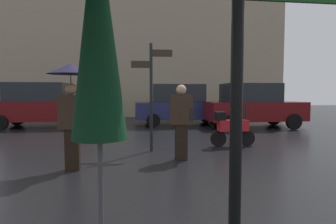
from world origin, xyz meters
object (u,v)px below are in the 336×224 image
object	(u,v)px
folded_patio_umbrella_near	(98,35)
pedestrian_with_umbrella	(71,92)
parked_scooter	(231,127)
parked_car_left	(253,105)
pedestrian_with_bag	(182,118)
parked_car_distant	(42,105)
parked_car_right	(180,105)
street_signpost	(151,86)

from	to	relation	value
folded_patio_umbrella_near	pedestrian_with_umbrella	xyz separation A→B (m)	(-0.95, 3.84, -0.37)
folded_patio_umbrella_near	pedestrian_with_umbrella	size ratio (longest dim) A/B	1.32
parked_scooter	parked_car_left	distance (m)	4.90
folded_patio_umbrella_near	parked_car_left	size ratio (longest dim) A/B	0.66
parked_scooter	pedestrian_with_bag	bearing A→B (deg)	-117.61
pedestrian_with_umbrella	parked_scooter	distance (m)	4.65
folded_patio_umbrella_near	parked_scooter	size ratio (longest dim) A/B	2.12
pedestrian_with_bag	parked_car_distant	distance (m)	8.75
folded_patio_umbrella_near	parked_scooter	xyz separation A→B (m)	(3.11, 5.86, -1.39)
pedestrian_with_umbrella	pedestrian_with_bag	bearing A→B (deg)	55.19
folded_patio_umbrella_near	parked_car_right	size ratio (longest dim) A/B	0.62
parked_car_right	street_signpost	distance (m)	6.45
parked_car_right	street_signpost	bearing A→B (deg)	-123.54
parked_scooter	parked_car_right	world-z (taller)	parked_car_right
parked_car_distant	pedestrian_with_umbrella	bearing A→B (deg)	94.32
parked_car_right	pedestrian_with_umbrella	bearing A→B (deg)	-131.36
parked_car_left	pedestrian_with_bag	bearing A→B (deg)	-138.80
pedestrian_with_umbrella	parked_car_right	size ratio (longest dim) A/B	0.47
pedestrian_with_umbrella	parked_car_left	world-z (taller)	pedestrian_with_umbrella
street_signpost	pedestrian_with_bag	bearing A→B (deg)	-60.30
parked_car_distant	street_signpost	size ratio (longest dim) A/B	1.59
pedestrian_with_umbrella	parked_car_distant	xyz separation A→B (m)	(-2.84, 7.62, -0.57)
pedestrian_with_bag	parked_car_left	size ratio (longest dim) A/B	0.41
parked_scooter	parked_car_right	size ratio (longest dim) A/B	0.29
parked_scooter	street_signpost	distance (m)	2.65
parked_car_right	parked_car_distant	size ratio (longest dim) A/B	1.00
parked_car_left	parked_car_right	distance (m)	3.42
parked_car_right	parked_car_distant	world-z (taller)	parked_car_distant
pedestrian_with_umbrella	parked_car_left	distance (m)	9.06
parked_car_left	parked_car_distant	xyz separation A→B (m)	(-9.43, 1.43, 0.01)
street_signpost	parked_car_distant	bearing A→B (deg)	127.29
parked_car_distant	pedestrian_with_bag	bearing A→B (deg)	110.11
folded_patio_umbrella_near	parked_car_left	xyz separation A→B (m)	(5.63, 10.03, -0.94)
folded_patio_umbrella_near	parked_scooter	distance (m)	6.78
folded_patio_umbrella_near	pedestrian_with_umbrella	world-z (taller)	folded_patio_umbrella_near
parked_car_left	pedestrian_with_umbrella	bearing A→B (deg)	-148.47
parked_scooter	parked_car_distant	world-z (taller)	parked_car_distant
parked_scooter	street_signpost	size ratio (longest dim) A/B	0.47
pedestrian_with_umbrella	parked_car_right	world-z (taller)	pedestrian_with_umbrella
parked_car_distant	parked_car_left	bearing A→B (deg)	155.28
street_signpost	parked_car_left	bearing A→B (deg)	43.00
pedestrian_with_umbrella	pedestrian_with_bag	world-z (taller)	pedestrian_with_umbrella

